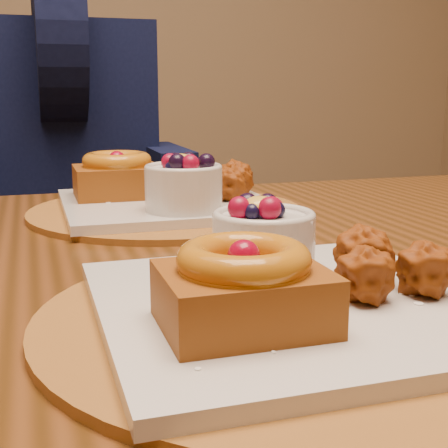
% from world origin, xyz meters
% --- Properties ---
extents(dining_table, '(1.60, 0.90, 0.76)m').
position_xyz_m(dining_table, '(0.01, -0.05, 0.68)').
color(dining_table, '#3A200A').
rests_on(dining_table, ground).
extents(place_setting_near, '(0.38, 0.38, 0.08)m').
position_xyz_m(place_setting_near, '(0.01, -0.26, 0.78)').
color(place_setting_near, brown).
rests_on(place_setting_near, dining_table).
extents(place_setting_far, '(0.38, 0.38, 0.09)m').
position_xyz_m(place_setting_far, '(0.01, 0.17, 0.78)').
color(place_setting_far, brown).
rests_on(place_setting_far, dining_table).
extents(chair_far, '(0.54, 0.54, 0.98)m').
position_xyz_m(chair_far, '(-0.13, 0.75, 0.54)').
color(chair_far, black).
rests_on(chair_far, ground).
extents(diner, '(0.51, 0.49, 0.83)m').
position_xyz_m(diner, '(-0.09, 0.82, 0.89)').
color(diner, black).
rests_on(diner, ground).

